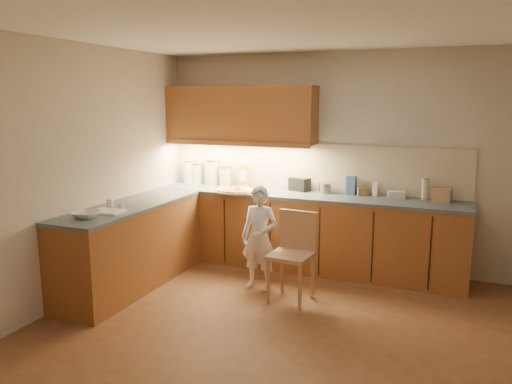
{
  "coord_description": "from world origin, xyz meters",
  "views": [
    {
      "loc": [
        1.31,
        -3.96,
        2.03
      ],
      "look_at": [
        -0.8,
        1.2,
        1.0
      ],
      "focal_mm": 35.0,
      "sensor_mm": 36.0,
      "label": 1
    }
  ],
  "objects_px": {
    "child": "(260,238)",
    "toaster": "(300,184)",
    "pizza_on_board": "(235,190)",
    "wooden_chair": "(294,249)",
    "oil_jug": "(244,174)"
  },
  "relations": [
    {
      "from": "child",
      "to": "toaster",
      "type": "bearing_deg",
      "value": 85.34
    },
    {
      "from": "pizza_on_board",
      "to": "wooden_chair",
      "type": "height_order",
      "value": "pizza_on_board"
    },
    {
      "from": "child",
      "to": "wooden_chair",
      "type": "bearing_deg",
      "value": -15.59
    },
    {
      "from": "child",
      "to": "toaster",
      "type": "distance_m",
      "value": 1.11
    },
    {
      "from": "pizza_on_board",
      "to": "child",
      "type": "distance_m",
      "value": 0.94
    },
    {
      "from": "toaster",
      "to": "oil_jug",
      "type": "bearing_deg",
      "value": -158.1
    },
    {
      "from": "wooden_chair",
      "to": "child",
      "type": "bearing_deg",
      "value": 166.77
    },
    {
      "from": "pizza_on_board",
      "to": "child",
      "type": "xyz_separation_m",
      "value": [
        0.58,
        -0.63,
        -0.38
      ]
    },
    {
      "from": "wooden_chair",
      "to": "toaster",
      "type": "bearing_deg",
      "value": 109.78
    },
    {
      "from": "child",
      "to": "wooden_chair",
      "type": "distance_m",
      "value": 0.46
    },
    {
      "from": "oil_jug",
      "to": "toaster",
      "type": "xyz_separation_m",
      "value": [
        0.74,
        0.02,
        -0.08
      ]
    },
    {
      "from": "toaster",
      "to": "child",
      "type": "bearing_deg",
      "value": -76.64
    },
    {
      "from": "pizza_on_board",
      "to": "oil_jug",
      "type": "height_order",
      "value": "oil_jug"
    },
    {
      "from": "wooden_chair",
      "to": "oil_jug",
      "type": "xyz_separation_m",
      "value": [
        -1.05,
        1.14,
        0.56
      ]
    },
    {
      "from": "pizza_on_board",
      "to": "wooden_chair",
      "type": "distance_m",
      "value": 1.34
    }
  ]
}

